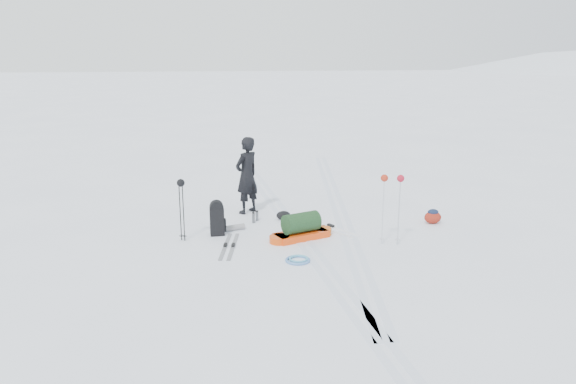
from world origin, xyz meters
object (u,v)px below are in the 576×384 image
expedition_rucksack (219,219)px  ski_poles_black (181,190)px  pulk_sled (301,229)px  skier (247,175)px

expedition_rucksack → ski_poles_black: size_ratio=0.59×
pulk_sled → skier: bearing=92.9°
skier → ski_poles_black: 2.48m
skier → pulk_sled: size_ratio=1.23×
expedition_rucksack → pulk_sled: bearing=-19.3°
pulk_sled → ski_poles_black: bearing=152.6°
skier → pulk_sled: skier is taller
skier → expedition_rucksack: size_ratio=2.41×
pulk_sled → ski_poles_black: size_ratio=1.15×
pulk_sled → ski_poles_black: 2.71m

